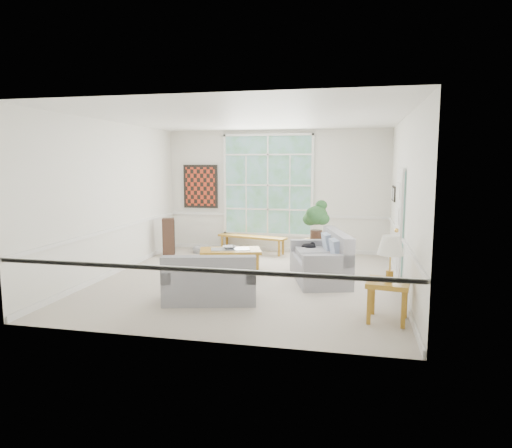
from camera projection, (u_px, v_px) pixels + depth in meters
The scene contains 24 objects.
floor at pixel (249, 281), 8.59m from camera, with size 5.50×6.00×0.01m, color #B0A597.
ceiling at pixel (248, 118), 8.19m from camera, with size 5.50×6.00×0.02m, color white.
wall_back at pixel (276, 191), 11.29m from camera, with size 5.50×0.02×3.00m, color white.
wall_front at pixel (191, 221), 5.48m from camera, with size 5.50×0.02×3.00m, color white.
wall_left at pixel (112, 199), 8.96m from camera, with size 0.02×6.00×3.00m, color white.
wall_right at pixel (404, 204), 7.81m from camera, with size 0.02×6.00×3.00m, color white.
window_back at pixel (268, 185), 11.27m from camera, with size 2.30×0.08×2.40m, color white.
entry_door at pixel (398, 225), 8.46m from camera, with size 0.08×0.90×2.10m, color white.
door_sidelight at pixel (401, 224), 7.83m from camera, with size 0.08×0.26×1.90m, color white.
wall_art at pixel (200, 186), 11.64m from camera, with size 0.90×0.06×1.10m, color maroon.
wall_frame_near at pixel (394, 194), 9.50m from camera, with size 0.04×0.26×0.32m, color black.
wall_frame_far at pixel (392, 193), 9.89m from camera, with size 0.04×0.26×0.32m, color black.
loveseat_right at pixel (319, 256), 8.55m from camera, with size 0.88×1.71×0.92m, color gray.
loveseat_front at pixel (210, 277), 7.27m from camera, with size 1.45×0.75×0.78m, color gray.
coffee_table at pixel (230, 260), 9.29m from camera, with size 1.22×0.66×0.45m, color #A57321.
pewter_bowl at pixel (229, 247), 9.29m from camera, with size 0.31×0.31×0.08m, color #A3A3A9.
window_bench at pixel (252, 244), 11.24m from camera, with size 1.77×0.34×0.41m, color #A57321.
end_table at pixel (314, 253), 9.86m from camera, with size 0.54×0.54×0.54m, color #A57321.
houseplant at pixel (316, 220), 9.77m from camera, with size 0.52×0.52×0.88m, color #29572A, non-canonical shape.
side_table at pixel (387, 301), 6.35m from camera, with size 0.56×0.56×0.57m, color #A57321.
table_lamp at pixel (390, 258), 6.30m from camera, with size 0.37×0.37×0.63m, color silver, non-canonical shape.
pet_bed at pixel (203, 250), 11.26m from camera, with size 0.49×0.49×0.15m, color gray.
floor_speaker at pixel (168, 237), 10.85m from camera, with size 0.28×0.22×0.90m, color #3D261C.
cat at pixel (309, 246), 9.13m from camera, with size 0.29×0.21×0.14m, color black.
Camera 1 is at (1.91, -8.15, 2.19)m, focal length 32.00 mm.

